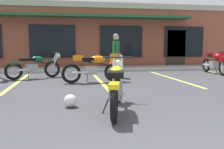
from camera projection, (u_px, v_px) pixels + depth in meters
ground_plane at (119, 102)px, 5.46m from camera, size 80.00×80.00×0.00m
sidewalk_kerb at (90, 69)px, 12.43m from camera, size 22.00×1.80×0.14m
brick_storefront_building at (84, 37)px, 16.19m from camera, size 18.30×6.71×3.53m
painted_stall_lines at (99, 80)px, 8.92m from camera, size 11.12×4.80×0.01m
motorcycle_foreground_classic at (116, 86)px, 4.61m from camera, size 0.83×2.08×0.98m
motorcycle_red_sportbike at (96, 66)px, 8.32m from camera, size 2.10×0.78×0.98m
motorcycle_black_cruiser at (216, 62)px, 10.81m from camera, size 0.66×2.11×0.98m
motorcycle_green_cafe_racer at (34, 66)px, 9.26m from camera, size 1.95×1.20×0.98m
person_in_shorts_foreground at (116, 53)px, 9.64m from camera, size 0.29×0.60×1.68m
helmet_on_pavement at (70, 101)px, 4.94m from camera, size 0.26×0.26×0.26m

